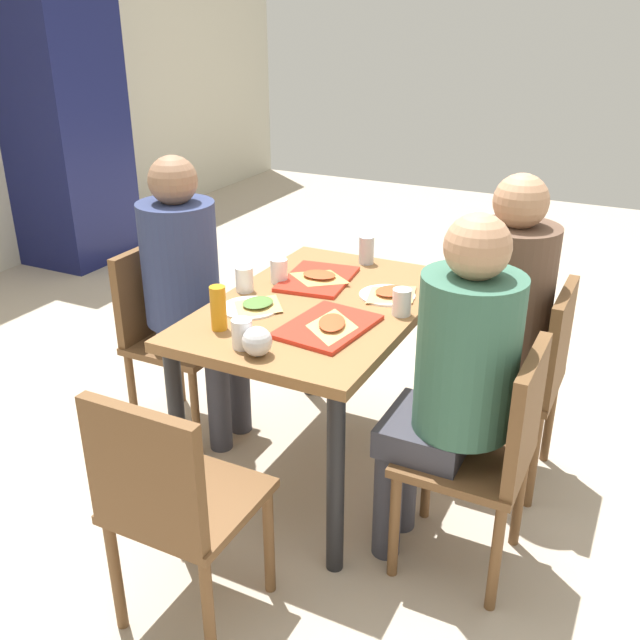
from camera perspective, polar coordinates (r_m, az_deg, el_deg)
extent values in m
cube|color=#B7A893|center=(3.11, 0.00, -11.56)|extent=(10.00, 10.00, 0.02)
cube|color=olive|center=(2.74, 0.00, 1.04)|extent=(1.16, 0.75, 0.04)
cylinder|color=black|center=(2.40, 1.24, -12.94)|extent=(0.06, 0.06, 0.71)
cylinder|color=black|center=(3.24, 9.20, -2.82)|extent=(0.06, 0.06, 0.71)
cylinder|color=black|center=(2.68, -11.24, -9.06)|extent=(0.06, 0.06, 0.71)
cylinder|color=black|center=(3.45, -0.84, -0.72)|extent=(0.06, 0.06, 0.71)
cube|color=brown|center=(2.44, 11.43, -10.70)|extent=(0.40, 0.40, 0.03)
cube|color=brown|center=(2.30, 16.20, -7.24)|extent=(0.38, 0.04, 0.40)
cylinder|color=brown|center=(2.48, 5.96, -16.04)|extent=(0.04, 0.04, 0.41)
cylinder|color=brown|center=(2.74, 8.58, -11.84)|extent=(0.04, 0.04, 0.41)
cylinder|color=brown|center=(2.42, 13.87, -18.00)|extent=(0.04, 0.04, 0.41)
cylinder|color=brown|center=(2.68, 15.66, -13.45)|extent=(0.04, 0.04, 0.41)
cube|color=brown|center=(2.93, 14.59, -4.74)|extent=(0.40, 0.40, 0.03)
cube|color=brown|center=(2.81, 18.59, -1.60)|extent=(0.38, 0.04, 0.40)
cylinder|color=brown|center=(2.93, 10.11, -9.32)|extent=(0.04, 0.04, 0.41)
cylinder|color=brown|center=(3.21, 11.92, -6.26)|extent=(0.04, 0.04, 0.41)
cylinder|color=brown|center=(2.88, 16.68, -10.74)|extent=(0.04, 0.04, 0.41)
cylinder|color=brown|center=(3.16, 17.89, -7.49)|extent=(0.04, 0.04, 0.41)
cube|color=brown|center=(3.20, -10.91, -1.80)|extent=(0.40, 0.40, 0.03)
cube|color=brown|center=(3.22, -13.77, 2.28)|extent=(0.38, 0.04, 0.40)
cylinder|color=brown|center=(3.33, -6.52, -4.67)|extent=(0.04, 0.04, 0.41)
cylinder|color=brown|center=(3.10, -9.93, -7.33)|extent=(0.04, 0.04, 0.41)
cylinder|color=brown|center=(3.51, -11.20, -3.41)|extent=(0.04, 0.04, 0.41)
cylinder|color=brown|center=(3.29, -14.77, -5.81)|extent=(0.04, 0.04, 0.41)
cube|color=brown|center=(2.25, -10.40, -14.01)|extent=(0.40, 0.40, 0.03)
cube|color=brown|center=(2.01, -13.94, -11.87)|extent=(0.04, 0.38, 0.40)
cylinder|color=brown|center=(2.57, -10.88, -14.70)|extent=(0.04, 0.04, 0.41)
cylinder|color=brown|center=(2.42, -4.12, -17.19)|extent=(0.04, 0.04, 0.41)
cylinder|color=brown|center=(2.39, -16.01, -19.02)|extent=(0.04, 0.04, 0.41)
cylinder|color=brown|center=(2.22, -8.91, -22.23)|extent=(0.04, 0.04, 0.41)
cylinder|color=#383842|center=(2.55, 5.43, -14.24)|extent=(0.10, 0.10, 0.44)
cylinder|color=#383842|center=(2.67, 6.72, -12.31)|extent=(0.10, 0.10, 0.44)
cube|color=#383842|center=(2.43, 8.59, -8.75)|extent=(0.32, 0.28, 0.10)
cylinder|color=#386651|center=(2.26, 11.72, -2.72)|extent=(0.32, 0.32, 0.52)
sphere|color=tan|center=(2.13, 12.50, 5.73)|extent=(0.20, 0.20, 0.20)
cylinder|color=#383842|center=(3.01, 9.54, -7.96)|extent=(0.10, 0.10, 0.44)
cylinder|color=#383842|center=(3.14, 10.44, -6.56)|extent=(0.10, 0.10, 0.44)
cube|color=#383842|center=(2.92, 12.25, -3.12)|extent=(0.32, 0.28, 0.10)
cylinder|color=brown|center=(2.78, 14.98, 2.15)|extent=(0.32, 0.32, 0.52)
sphere|color=tan|center=(2.67, 15.78, 9.12)|extent=(0.20, 0.20, 0.20)
cylinder|color=#383842|center=(3.23, -6.50, -5.35)|extent=(0.10, 0.10, 0.44)
cylinder|color=#383842|center=(3.12, -8.09, -6.62)|extent=(0.10, 0.10, 0.44)
cube|color=#383842|center=(3.10, -9.08, -1.20)|extent=(0.32, 0.28, 0.10)
cylinder|color=navy|center=(3.05, -11.15, 4.48)|extent=(0.32, 0.32, 0.52)
sphere|color=#8C664C|center=(2.95, -11.69, 10.89)|extent=(0.20, 0.20, 0.20)
cube|color=red|center=(2.51, 0.62, -0.52)|extent=(0.39, 0.30, 0.02)
cube|color=red|center=(2.95, -0.20, 3.31)|extent=(0.39, 0.30, 0.02)
cylinder|color=white|center=(2.69, -5.62, 0.98)|extent=(0.22, 0.22, 0.01)
cylinder|color=white|center=(2.81, 5.39, 1.99)|extent=(0.22, 0.22, 0.01)
pyramid|color=#DBAD60|center=(2.49, 0.96, -0.39)|extent=(0.26, 0.21, 0.01)
ellipsoid|color=#B74723|center=(2.49, 0.96, -0.18)|extent=(0.18, 0.14, 0.01)
pyramid|color=tan|center=(2.93, -0.06, 3.49)|extent=(0.16, 0.20, 0.01)
ellipsoid|color=#B74723|center=(2.93, -0.06, 3.67)|extent=(0.11, 0.14, 0.01)
pyramid|color=#DBAD60|center=(2.69, -4.98, 1.22)|extent=(0.19, 0.16, 0.01)
ellipsoid|color=#4C7233|center=(2.68, -4.99, 1.42)|extent=(0.13, 0.11, 0.01)
pyramid|color=#DBAD60|center=(2.80, 5.74, 2.16)|extent=(0.25, 0.23, 0.01)
ellipsoid|color=#B74723|center=(2.80, 5.75, 2.35)|extent=(0.17, 0.16, 0.01)
cylinder|color=white|center=(2.84, -6.06, 3.26)|extent=(0.07, 0.07, 0.10)
cylinder|color=white|center=(2.63, 6.56, 1.44)|extent=(0.07, 0.07, 0.10)
cylinder|color=white|center=(2.37, -6.25, -1.09)|extent=(0.07, 0.07, 0.10)
cylinder|color=white|center=(2.92, -3.29, 3.94)|extent=(0.07, 0.07, 0.10)
cylinder|color=#B7BCC6|center=(3.14, 3.74, 5.60)|extent=(0.07, 0.07, 0.12)
cylinder|color=orange|center=(2.51, -8.13, 0.95)|extent=(0.06, 0.06, 0.16)
sphere|color=silver|center=(2.31, -5.06, -1.72)|extent=(0.10, 0.10, 0.10)
cube|color=#14194C|center=(5.62, -19.58, 14.02)|extent=(0.70, 0.60, 1.90)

